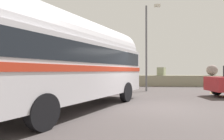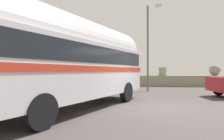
% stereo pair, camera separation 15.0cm
% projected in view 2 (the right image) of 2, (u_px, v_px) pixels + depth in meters
% --- Properties ---
extents(ground, '(32.00, 26.00, 0.02)m').
position_uv_depth(ground, '(156.00, 108.00, 7.90)').
color(ground, '#484141').
extents(breakwater, '(31.36, 1.95, 2.30)m').
position_uv_depth(breakwater, '(144.00, 80.00, 19.63)').
color(breakwater, gray).
rests_on(breakwater, ground).
extents(vintage_coach, '(5.54, 8.84, 3.70)m').
position_uv_depth(vintage_coach, '(75.00, 59.00, 7.69)').
color(vintage_coach, black).
rests_on(vintage_coach, ground).
extents(lamp_post, '(1.07, 0.47, 6.49)m').
position_uv_depth(lamp_post, '(149.00, 43.00, 14.23)').
color(lamp_post, '#5B5B60').
rests_on(lamp_post, ground).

